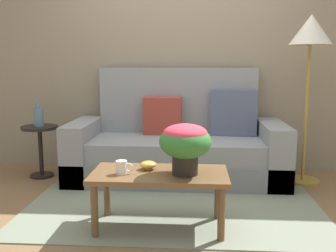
{
  "coord_description": "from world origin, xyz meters",
  "views": [
    {
      "loc": [
        0.16,
        -3.11,
        1.2
      ],
      "look_at": [
        -0.06,
        0.13,
        0.66
      ],
      "focal_mm": 41.1,
      "sensor_mm": 36.0,
      "label": 1
    }
  ],
  "objects_px": {
    "potted_plant": "(185,142)",
    "table_vase": "(39,117)",
    "coffee_mug": "(122,167)",
    "coffee_table": "(160,180)",
    "side_table": "(40,142)",
    "snack_bowl": "(148,165)",
    "couch": "(178,146)",
    "floor_lamp": "(310,42)"
  },
  "relations": [
    {
      "from": "coffee_table",
      "to": "snack_bowl",
      "type": "distance_m",
      "value": 0.15
    },
    {
      "from": "couch",
      "to": "table_vase",
      "type": "bearing_deg",
      "value": -177.31
    },
    {
      "from": "potted_plant",
      "to": "coffee_mug",
      "type": "distance_m",
      "value": 0.48
    },
    {
      "from": "side_table",
      "to": "floor_lamp",
      "type": "relative_size",
      "value": 0.33
    },
    {
      "from": "snack_bowl",
      "to": "table_vase",
      "type": "bearing_deg",
      "value": 138.63
    },
    {
      "from": "couch",
      "to": "floor_lamp",
      "type": "bearing_deg",
      "value": -3.75
    },
    {
      "from": "potted_plant",
      "to": "coffee_mug",
      "type": "height_order",
      "value": "potted_plant"
    },
    {
      "from": "coffee_mug",
      "to": "table_vase",
      "type": "relative_size",
      "value": 0.51
    },
    {
      "from": "coffee_mug",
      "to": "floor_lamp",
      "type": "bearing_deg",
      "value": 37.61
    },
    {
      "from": "snack_bowl",
      "to": "table_vase",
      "type": "height_order",
      "value": "table_vase"
    },
    {
      "from": "coffee_table",
      "to": "potted_plant",
      "type": "bearing_deg",
      "value": -10.45
    },
    {
      "from": "coffee_table",
      "to": "table_vase",
      "type": "height_order",
      "value": "table_vase"
    },
    {
      "from": "snack_bowl",
      "to": "table_vase",
      "type": "distance_m",
      "value": 1.71
    },
    {
      "from": "snack_bowl",
      "to": "table_vase",
      "type": "xyz_separation_m",
      "value": [
        -1.28,
        1.12,
        0.19
      ]
    },
    {
      "from": "potted_plant",
      "to": "table_vase",
      "type": "bearing_deg",
      "value": 141.61
    },
    {
      "from": "coffee_mug",
      "to": "snack_bowl",
      "type": "xyz_separation_m",
      "value": [
        0.17,
        0.13,
        -0.01
      ]
    },
    {
      "from": "couch",
      "to": "snack_bowl",
      "type": "xyz_separation_m",
      "value": [
        -0.17,
        -1.19,
        0.12
      ]
    },
    {
      "from": "potted_plant",
      "to": "table_vase",
      "type": "xyz_separation_m",
      "value": [
        -1.55,
        1.23,
        -0.01
      ]
    },
    {
      "from": "couch",
      "to": "side_table",
      "type": "xyz_separation_m",
      "value": [
        -1.44,
        -0.07,
        0.04
      ]
    },
    {
      "from": "side_table",
      "to": "potted_plant",
      "type": "height_order",
      "value": "potted_plant"
    },
    {
      "from": "side_table",
      "to": "couch",
      "type": "bearing_deg",
      "value": 2.66
    },
    {
      "from": "couch",
      "to": "table_vase",
      "type": "height_order",
      "value": "couch"
    },
    {
      "from": "coffee_mug",
      "to": "table_vase",
      "type": "distance_m",
      "value": 1.68
    },
    {
      "from": "side_table",
      "to": "potted_plant",
      "type": "bearing_deg",
      "value": -38.46
    },
    {
      "from": "snack_bowl",
      "to": "coffee_mug",
      "type": "bearing_deg",
      "value": -143.55
    },
    {
      "from": "potted_plant",
      "to": "table_vase",
      "type": "height_order",
      "value": "table_vase"
    },
    {
      "from": "coffee_table",
      "to": "snack_bowl",
      "type": "height_order",
      "value": "snack_bowl"
    },
    {
      "from": "potted_plant",
      "to": "coffee_table",
      "type": "bearing_deg",
      "value": 169.55
    },
    {
      "from": "side_table",
      "to": "table_vase",
      "type": "xyz_separation_m",
      "value": [
        -0.0,
        -0.0,
        0.27
      ]
    },
    {
      "from": "coffee_mug",
      "to": "table_vase",
      "type": "xyz_separation_m",
      "value": [
        -1.11,
        1.25,
        0.17
      ]
    },
    {
      "from": "floor_lamp",
      "to": "snack_bowl",
      "type": "xyz_separation_m",
      "value": [
        -1.43,
        -1.11,
        -0.93
      ]
    },
    {
      "from": "coffee_table",
      "to": "snack_bowl",
      "type": "bearing_deg",
      "value": 142.42
    },
    {
      "from": "coffee_table",
      "to": "table_vase",
      "type": "relative_size",
      "value": 3.95
    },
    {
      "from": "side_table",
      "to": "snack_bowl",
      "type": "bearing_deg",
      "value": -41.46
    },
    {
      "from": "couch",
      "to": "potted_plant",
      "type": "bearing_deg",
      "value": -85.47
    },
    {
      "from": "coffee_mug",
      "to": "potted_plant",
      "type": "bearing_deg",
      "value": 3.09
    },
    {
      "from": "floor_lamp",
      "to": "couch",
      "type": "bearing_deg",
      "value": 176.25
    },
    {
      "from": "couch",
      "to": "side_table",
      "type": "relative_size",
      "value": 4.01
    },
    {
      "from": "coffee_table",
      "to": "table_vase",
      "type": "distance_m",
      "value": 1.84
    },
    {
      "from": "side_table",
      "to": "snack_bowl",
      "type": "relative_size",
      "value": 4.43
    },
    {
      "from": "couch",
      "to": "coffee_table",
      "type": "relative_size",
      "value": 2.23
    },
    {
      "from": "couch",
      "to": "floor_lamp",
      "type": "relative_size",
      "value": 1.32
    }
  ]
}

